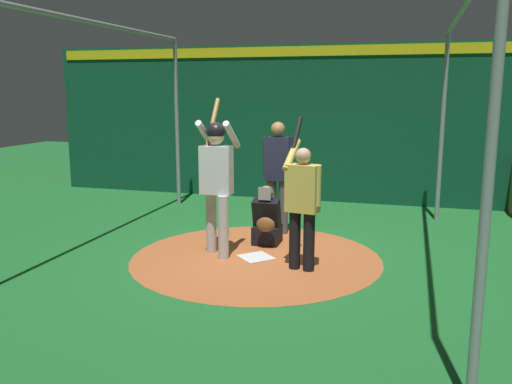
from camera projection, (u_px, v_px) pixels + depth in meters
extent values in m
plane|color=#1E6B2D|center=(256.00, 258.00, 7.62)|extent=(27.75, 27.75, 0.00)
cylinder|color=#B76033|center=(256.00, 258.00, 7.62)|extent=(3.52, 3.52, 0.01)
cube|color=white|center=(256.00, 257.00, 7.62)|extent=(0.59, 0.59, 0.01)
cylinder|color=#BCBCC0|center=(223.00, 227.00, 7.52)|extent=(0.15, 0.15, 0.90)
cylinder|color=#BCBCC0|center=(211.00, 222.00, 7.82)|extent=(0.15, 0.15, 0.90)
cube|color=silver|center=(216.00, 170.00, 7.52)|extent=(0.22, 0.44, 0.67)
cylinder|color=silver|center=(232.00, 135.00, 7.47)|extent=(0.54, 0.09, 0.42)
cylinder|color=silver|center=(205.00, 134.00, 7.58)|extent=(0.54, 0.09, 0.42)
sphere|color=beige|center=(216.00, 136.00, 7.43)|extent=(0.23, 0.23, 0.23)
sphere|color=black|center=(216.00, 132.00, 7.42)|extent=(0.26, 0.26, 0.26)
cylinder|color=olive|center=(212.00, 124.00, 7.65)|extent=(0.54, 0.06, 0.73)
cube|color=black|center=(267.00, 235.00, 8.31)|extent=(0.40, 0.40, 0.28)
cube|color=black|center=(267.00, 213.00, 8.21)|extent=(0.30, 0.40, 0.46)
sphere|color=#9E704C|center=(266.00, 193.00, 8.13)|extent=(0.21, 0.21, 0.21)
cube|color=gray|center=(265.00, 194.00, 8.04)|extent=(0.03, 0.19, 0.19)
ellipsoid|color=brown|center=(266.00, 225.00, 7.95)|extent=(0.12, 0.28, 0.22)
cylinder|color=#4C4C51|center=(283.00, 207.00, 8.84)|extent=(0.15, 0.15, 0.89)
cylinder|color=#4C4C51|center=(272.00, 206.00, 8.89)|extent=(0.15, 0.15, 0.89)
cube|color=#1E2338|center=(278.00, 159.00, 8.72)|extent=(0.22, 0.42, 0.70)
cylinder|color=#1E2338|center=(290.00, 156.00, 8.65)|extent=(0.09, 0.09, 0.59)
cylinder|color=#1E2338|center=(266.00, 155.00, 8.76)|extent=(0.09, 0.09, 0.59)
sphere|color=#9E704C|center=(278.00, 129.00, 8.63)|extent=(0.23, 0.23, 0.23)
cylinder|color=black|center=(309.00, 242.00, 7.03)|extent=(0.15, 0.15, 0.78)
cylinder|color=black|center=(295.00, 240.00, 7.12)|extent=(0.15, 0.15, 0.78)
cube|color=#D5B954|center=(303.00, 188.00, 6.94)|extent=(0.30, 0.45, 0.62)
cylinder|color=#D5B954|center=(318.00, 186.00, 6.84)|extent=(0.09, 0.09, 0.52)
cylinder|color=#D5B954|center=(292.00, 155.00, 7.04)|extent=(0.47, 0.18, 0.40)
sphere|color=tan|center=(303.00, 156.00, 6.86)|extent=(0.20, 0.20, 0.20)
cylinder|color=black|center=(294.00, 145.00, 7.09)|extent=(0.46, 0.15, 0.74)
cube|color=#0F472D|center=(312.00, 124.00, 11.35)|extent=(0.20, 11.75, 3.25)
cube|color=yellow|center=(312.00, 51.00, 10.97)|extent=(0.03, 11.51, 0.20)
cylinder|color=gray|center=(177.00, 124.00, 10.90)|extent=(0.08, 0.08, 3.30)
cylinder|color=gray|center=(442.00, 129.00, 9.53)|extent=(0.08, 0.08, 3.30)
cylinder|color=gray|center=(487.00, 192.00, 3.72)|extent=(0.08, 0.08, 3.30)
cylinder|color=gray|center=(85.00, 21.00, 7.69)|extent=(6.15, 0.07, 0.07)
cylinder|color=gray|center=(465.00, 6.00, 6.31)|extent=(6.15, 0.07, 0.07)
cylinder|color=tan|center=(511.00, 186.00, 10.72)|extent=(0.06, 0.17, 0.92)
cylinder|color=olive|center=(512.00, 189.00, 10.61)|extent=(0.06, 0.14, 0.84)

